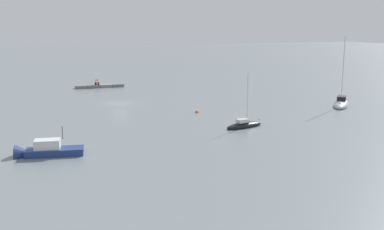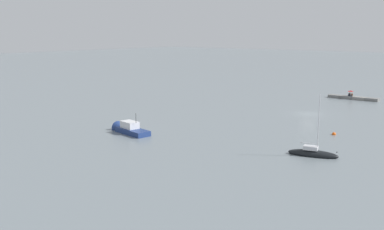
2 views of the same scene
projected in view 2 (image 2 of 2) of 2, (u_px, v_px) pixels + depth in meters
ground_plane at (309, 114)px, 76.62m from camera, size 500.00×500.00×0.00m
seawall_pier at (353, 98)px, 93.46m from camera, size 10.37×1.65×0.62m
person_seated_brown_left at (352, 95)px, 93.47m from camera, size 0.42×0.62×0.73m
person_seated_dark_right at (349, 95)px, 93.87m from camera, size 0.42×0.62×0.73m
umbrella_open_red at (351, 91)px, 93.50m from camera, size 1.20×1.20×1.27m
sailboat_black_far at (313, 153)px, 50.84m from camera, size 5.89×2.94×7.36m
motorboat_navy_near at (128, 130)px, 62.55m from camera, size 7.00×3.19×3.79m
mooring_buoy_near at (334, 134)px, 61.25m from camera, size 0.54×0.54×0.54m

